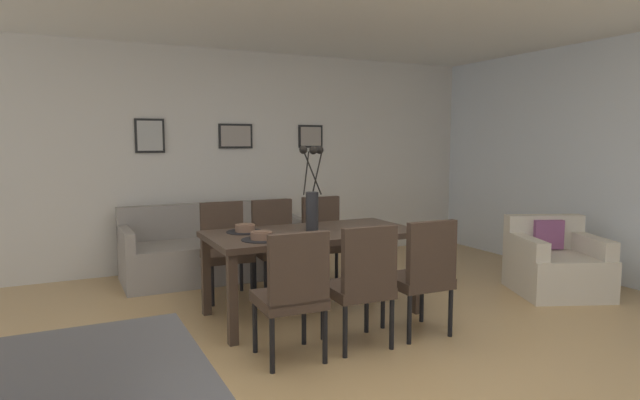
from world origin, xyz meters
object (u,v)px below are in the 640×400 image
(dining_chair_mid_left, at_px, (423,272))
(framed_picture_left, at_px, (150,136))
(dining_chair_mid_right, at_px, (325,236))
(framed_picture_center, at_px, (236,136))
(sofa, at_px, (216,252))
(dining_chair_near_left, at_px, (293,290))
(dining_chair_far_right, at_px, (275,241))
(dining_table, at_px, (312,240))
(dining_chair_far_left, at_px, (362,280))
(framed_picture_right, at_px, (311,136))
(dining_chair_near_right, at_px, (225,245))
(centerpiece_vase, at_px, (312,199))
(bowl_near_left, at_px, (261,235))
(bowl_near_right, at_px, (245,227))
(armchair, at_px, (556,265))

(dining_chair_mid_left, xyz_separation_m, framed_picture_left, (-1.55, 3.02, 1.07))
(dining_chair_mid_right, distance_m, framed_picture_center, 1.76)
(sofa, height_order, framed_picture_left, framed_picture_left)
(dining_chair_near_left, relative_size, dining_chair_far_right, 1.00)
(dining_table, distance_m, dining_chair_mid_left, 1.02)
(dining_chair_mid_left, bearing_deg, dining_table, 122.46)
(dining_chair_far_left, height_order, dining_chair_mid_left, same)
(dining_chair_far_right, distance_m, framed_picture_right, 1.98)
(dining_chair_near_left, xyz_separation_m, dining_chair_near_right, (0.03, 1.74, 0.00))
(dining_chair_mid_left, relative_size, sofa, 0.45)
(dining_chair_far_left, bearing_deg, dining_chair_far_right, 90.07)
(dining_chair_far_left, distance_m, centerpiece_vase, 1.01)
(dining_chair_near_right, xyz_separation_m, dining_chair_far_right, (0.52, -0.02, 0.00))
(dining_chair_far_right, bearing_deg, framed_picture_center, 89.50)
(dining_chair_far_right, relative_size, bowl_near_left, 5.41)
(dining_chair_near_left, distance_m, bowl_near_left, 0.72)
(dining_table, distance_m, dining_chair_near_right, 1.03)
(dining_table, xyz_separation_m, bowl_near_right, (-0.54, 0.20, 0.12))
(centerpiece_vase, relative_size, bowl_near_left, 4.32)
(dining_chair_far_left, bearing_deg, dining_chair_mid_right, 71.78)
(bowl_near_right, bearing_deg, dining_chair_far_right, 50.45)
(dining_chair_far_left, relative_size, framed_picture_left, 2.38)
(dining_chair_far_left, xyz_separation_m, bowl_near_right, (-0.53, 1.07, 0.27))
(sofa, xyz_separation_m, framed_picture_center, (0.40, 0.48, 1.30))
(dining_table, bearing_deg, framed_picture_center, 90.00)
(dining_table, distance_m, armchair, 2.55)
(dining_chair_mid_left, bearing_deg, dining_chair_far_right, 108.10)
(dining_chair_near_left, bearing_deg, armchair, 7.57)
(dining_chair_mid_left, bearing_deg, framed_picture_center, 100.20)
(dining_chair_near_left, height_order, bowl_near_left, dining_chair_near_left)
(dining_chair_far_left, xyz_separation_m, centerpiece_vase, (0.01, 0.87, 0.51))
(framed_picture_center, bearing_deg, dining_chair_mid_right, -66.29)
(sofa, height_order, armchair, sofa)
(dining_chair_near_right, bearing_deg, dining_chair_mid_right, 0.65)
(dining_chair_mid_left, height_order, centerpiece_vase, centerpiece_vase)
(armchair, relative_size, framed_picture_center, 2.50)
(dining_chair_near_left, xyz_separation_m, centerpiece_vase, (0.56, 0.88, 0.51))
(bowl_near_right, distance_m, framed_picture_left, 2.17)
(bowl_near_right, xyz_separation_m, armchair, (3.02, -0.68, -0.49))
(sofa, bearing_deg, dining_chair_far_right, -65.18)
(bowl_near_left, bearing_deg, armchair, -5.10)
(framed_picture_right, bearing_deg, framed_picture_center, -180.00)
(dining_chair_far_left, relative_size, framed_picture_center, 2.20)
(dining_chair_near_left, height_order, framed_picture_right, framed_picture_right)
(dining_table, xyz_separation_m, dining_chair_far_right, (-0.01, 0.84, -0.15))
(sofa, bearing_deg, dining_chair_near_left, -93.59)
(armchair, distance_m, framed_picture_left, 4.55)
(dining_chair_near_left, height_order, sofa, dining_chair_near_left)
(dining_chair_mid_right, bearing_deg, centerpiece_vase, -122.72)
(armchair, bearing_deg, dining_table, 169.21)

